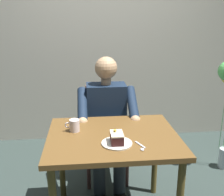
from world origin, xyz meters
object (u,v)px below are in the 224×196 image
object	(u,v)px
cake_slice	(117,138)
coffee_cup	(74,125)
seated_person	(107,121)
dessert_spoon	(141,147)
dining_table	(113,147)
chair	(106,128)

from	to	relation	value
cake_slice	coffee_cup	distance (m)	0.38
seated_person	dessert_spoon	bearing A→B (deg)	102.55
coffee_cup	dessert_spoon	size ratio (longest dim) A/B	0.78
dining_table	dessert_spoon	xyz separation A→B (m)	(-0.16, 0.22, 0.10)
seated_person	coffee_cup	world-z (taller)	seated_person
dining_table	chair	distance (m)	0.71
dining_table	dessert_spoon	distance (m)	0.29
coffee_cup	dessert_spoon	distance (m)	0.55
seated_person	dessert_spoon	xyz separation A→B (m)	(-0.16, 0.74, 0.10)
coffee_cup	dessert_spoon	world-z (taller)	coffee_cup
cake_slice	dessert_spoon	world-z (taller)	cake_slice
dining_table	cake_slice	distance (m)	0.20
seated_person	dessert_spoon	size ratio (longest dim) A/B	8.70
chair	cake_slice	world-z (taller)	chair
dining_table	dessert_spoon	size ratio (longest dim) A/B	6.71
seated_person	cake_slice	world-z (taller)	seated_person
dining_table	coffee_cup	distance (m)	0.33
dining_table	coffee_cup	world-z (taller)	coffee_cup
dessert_spoon	coffee_cup	bearing A→B (deg)	-35.34
seated_person	coffee_cup	xyz separation A→B (m)	(0.28, 0.42, 0.15)
dining_table	coffee_cup	xyz separation A→B (m)	(0.28, -0.10, 0.14)
cake_slice	dessert_spoon	bearing A→B (deg)	155.27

